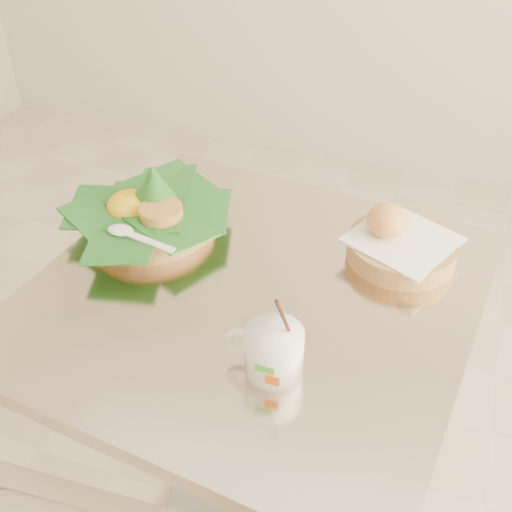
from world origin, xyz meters
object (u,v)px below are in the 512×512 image
(cafe_table, at_px, (253,381))
(coffee_mug, at_px, (272,350))
(rice_basket, at_px, (149,210))
(bread_basket, at_px, (399,243))

(cafe_table, relative_size, coffee_mug, 5.39)
(cafe_table, height_order, rice_basket, rice_basket)
(rice_basket, bearing_deg, coffee_mug, -38.59)
(rice_basket, xyz_separation_m, coffee_mug, (0.33, -0.26, -0.00))
(bread_basket, xyz_separation_m, coffee_mug, (-0.12, -0.32, 0.01))
(bread_basket, bearing_deg, coffee_mug, -110.95)
(cafe_table, relative_size, bread_basket, 3.69)
(coffee_mug, bearing_deg, bread_basket, 69.05)
(rice_basket, bearing_deg, cafe_table, -23.81)
(cafe_table, bearing_deg, coffee_mug, -61.28)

